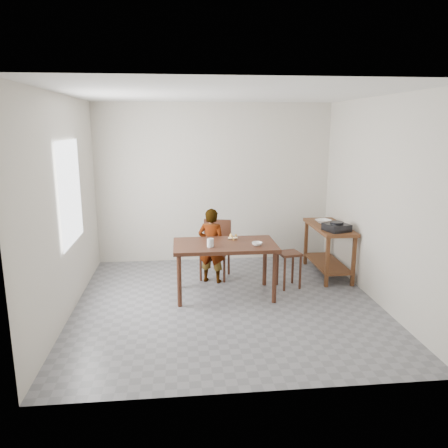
{
  "coord_description": "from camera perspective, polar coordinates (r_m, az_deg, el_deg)",
  "views": [
    {
      "loc": [
        -0.61,
        -5.42,
        2.33
      ],
      "look_at": [
        0.0,
        0.4,
        1.0
      ],
      "focal_mm": 35.0,
      "sensor_mm": 36.0,
      "label": 1
    }
  ],
  "objects": [
    {
      "name": "ceiling",
      "position": [
        5.47,
        0.46,
        16.88
      ],
      "size": [
        4.0,
        4.0,
        0.04
      ],
      "primitive_type": "cube",
      "color": "white",
      "rests_on": "wall_back"
    },
    {
      "name": "floor",
      "position": [
        5.94,
        0.41,
        -10.5
      ],
      "size": [
        4.0,
        4.0,
        0.04
      ],
      "primitive_type": "cube",
      "color": "slate",
      "rests_on": "ground"
    },
    {
      "name": "serving_bowl",
      "position": [
        7.15,
        12.84,
        0.35
      ],
      "size": [
        0.31,
        0.31,
        0.06
      ],
      "primitive_type": "imported",
      "rotation": [
        0.0,
        0.0,
        0.44
      ],
      "color": "white",
      "rests_on": "prep_counter"
    },
    {
      "name": "child",
      "position": [
        6.54,
        -1.64,
        -2.84
      ],
      "size": [
        0.48,
        0.4,
        1.14
      ],
      "primitive_type": "imported",
      "rotation": [
        0.0,
        0.0,
        2.78
      ],
      "color": "white",
      "rests_on": "floor"
    },
    {
      "name": "glass_tumbler",
      "position": [
        5.8,
        -1.8,
        -2.45
      ],
      "size": [
        0.12,
        0.12,
        0.11
      ],
      "primitive_type": "cylinder",
      "rotation": [
        0.0,
        0.0,
        -0.4
      ],
      "color": "silver",
      "rests_on": "dining_table"
    },
    {
      "name": "gas_burner",
      "position": [
        6.66,
        14.49,
        -0.42
      ],
      "size": [
        0.4,
        0.4,
        0.11
      ],
      "primitive_type": "cube",
      "rotation": [
        0.0,
        0.0,
        0.3
      ],
      "color": "black",
      "rests_on": "prep_counter"
    },
    {
      "name": "wall_back",
      "position": [
        7.53,
        -1.29,
        5.33
      ],
      "size": [
        4.0,
        0.04,
        2.7
      ],
      "primitive_type": "cube",
      "color": "beige",
      "rests_on": "ground"
    },
    {
      "name": "banana",
      "position": [
        6.17,
        1.17,
        -1.8
      ],
      "size": [
        0.17,
        0.13,
        0.05
      ],
      "primitive_type": null,
      "rotation": [
        0.0,
        0.0,
        -0.18
      ],
      "color": "#DFB64E",
      "rests_on": "dining_table"
    },
    {
      "name": "window_pane",
      "position": [
        5.84,
        -19.41,
        3.9
      ],
      "size": [
        0.02,
        1.1,
        1.3
      ],
      "primitive_type": "cube",
      "color": "silver",
      "rests_on": "wall_left"
    },
    {
      "name": "dining_chair",
      "position": [
        6.75,
        -1.2,
        -3.43
      ],
      "size": [
        0.54,
        0.54,
        0.89
      ],
      "primitive_type": null,
      "rotation": [
        0.0,
        0.0,
        -0.3
      ],
      "color": "#3F2013",
      "rests_on": "floor"
    },
    {
      "name": "prep_counter",
      "position": [
        7.1,
        13.44,
        -3.33
      ],
      "size": [
        0.5,
        1.2,
        0.8
      ],
      "primitive_type": null,
      "color": "#563019",
      "rests_on": "floor"
    },
    {
      "name": "wall_left",
      "position": [
        5.69,
        -20.24,
        2.07
      ],
      "size": [
        0.04,
        4.0,
        2.7
      ],
      "primitive_type": "cube",
      "color": "beige",
      "rests_on": "ground"
    },
    {
      "name": "stool",
      "position": [
        6.48,
        8.45,
        -5.91
      ],
      "size": [
        0.35,
        0.35,
        0.53
      ],
      "primitive_type": null,
      "rotation": [
        0.0,
        0.0,
        0.2
      ],
      "color": "#3F2013",
      "rests_on": "floor"
    },
    {
      "name": "wall_right",
      "position": [
        6.11,
        19.64,
        2.81
      ],
      "size": [
        0.04,
        4.0,
        2.7
      ],
      "primitive_type": "cube",
      "color": "beige",
      "rests_on": "ground"
    },
    {
      "name": "dining_table",
      "position": [
        6.08,
        0.1,
        -5.96
      ],
      "size": [
        1.4,
        0.8,
        0.75
      ],
      "primitive_type": null,
      "color": "#3F2013",
      "rests_on": "floor"
    },
    {
      "name": "small_bowl",
      "position": [
        5.88,
        4.34,
        -2.6
      ],
      "size": [
        0.17,
        0.17,
        0.04
      ],
      "primitive_type": "imported",
      "rotation": [
        0.0,
        0.0,
        -0.28
      ],
      "color": "white",
      "rests_on": "dining_table"
    },
    {
      "name": "wall_front",
      "position": [
        3.6,
        4.04,
        -3.09
      ],
      "size": [
        4.0,
        0.04,
        2.7
      ],
      "primitive_type": "cube",
      "color": "beige",
      "rests_on": "ground"
    }
  ]
}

